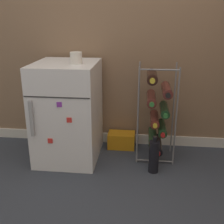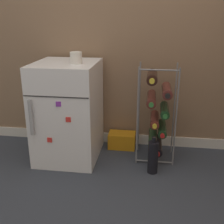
% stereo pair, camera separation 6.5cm
% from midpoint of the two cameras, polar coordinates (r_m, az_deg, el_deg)
% --- Properties ---
extents(ground_plane, '(14.00, 14.00, 0.00)m').
position_cam_midpoint_polar(ground_plane, '(2.10, 3.55, -13.60)').
color(ground_plane, '#333842').
extents(wall_back, '(7.08, 0.07, 2.50)m').
position_cam_midpoint_polar(wall_back, '(2.41, 5.59, 21.64)').
color(wall_back, '#84664C').
rests_on(wall_back, ground_plane).
extents(mini_fridge, '(0.48, 0.56, 0.79)m').
position_cam_midpoint_polar(mini_fridge, '(2.29, -8.09, 0.16)').
color(mini_fridge, white).
rests_on(mini_fridge, ground_plane).
extents(wine_rack, '(0.30, 0.33, 0.78)m').
position_cam_midpoint_polar(wine_rack, '(2.26, 10.03, -0.19)').
color(wine_rack, slate).
rests_on(wine_rack, ground_plane).
extents(soda_box, '(0.24, 0.15, 0.14)m').
position_cam_midpoint_polar(soda_box, '(2.53, 2.78, -5.74)').
color(soda_box, orange).
rests_on(soda_box, ground_plane).
extents(fridge_top_cup, '(0.09, 0.09, 0.09)m').
position_cam_midpoint_polar(fridge_top_cup, '(2.11, -6.43, 10.89)').
color(fridge_top_cup, silver).
rests_on(fridge_top_cup, mini_fridge).
extents(loose_bottle_floor, '(0.08, 0.08, 0.29)m').
position_cam_midpoint_polar(loose_bottle_floor, '(2.15, 9.20, -8.99)').
color(loose_bottle_floor, black).
rests_on(loose_bottle_floor, ground_plane).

